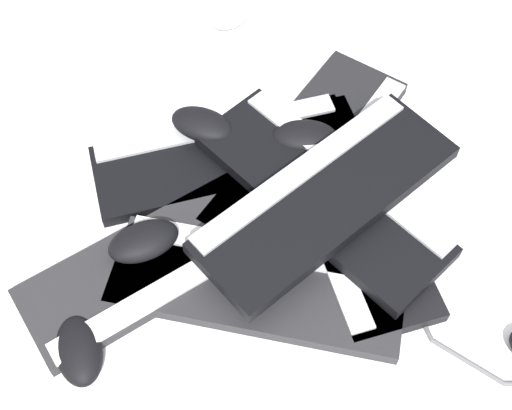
{
  "coord_description": "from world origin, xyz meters",
  "views": [
    {
      "loc": [
        -0.42,
        0.51,
        0.98
      ],
      "look_at": [
        -0.01,
        0.08,
        0.04
      ],
      "focal_mm": 50.0,
      "sensor_mm": 36.0,
      "label": 1
    }
  ],
  "objects_px": {
    "keyboard_2": "(257,285)",
    "keyboard_4": "(310,152)",
    "mouse_2": "(233,11)",
    "keyboard_6": "(325,196)",
    "mouse_6": "(143,241)",
    "keyboard_5": "(322,192)",
    "keyboard_0": "(225,156)",
    "mouse_3": "(79,350)",
    "keyboard_3": "(346,209)",
    "mouse_4": "(202,125)",
    "keyboard_1": "(163,260)",
    "mouse_0": "(304,136)"
  },
  "relations": [
    {
      "from": "keyboard_5",
      "to": "keyboard_2",
      "type": "bearing_deg",
      "value": 98.2
    },
    {
      "from": "keyboard_5",
      "to": "mouse_4",
      "type": "height_order",
      "value": "mouse_4"
    },
    {
      "from": "keyboard_4",
      "to": "mouse_2",
      "type": "bearing_deg",
      "value": -24.93
    },
    {
      "from": "keyboard_0",
      "to": "keyboard_3",
      "type": "height_order",
      "value": "same"
    },
    {
      "from": "keyboard_5",
      "to": "mouse_0",
      "type": "height_order",
      "value": "mouse_0"
    },
    {
      "from": "keyboard_2",
      "to": "keyboard_5",
      "type": "height_order",
      "value": "keyboard_5"
    },
    {
      "from": "keyboard_6",
      "to": "mouse_2",
      "type": "height_order",
      "value": "keyboard_6"
    },
    {
      "from": "keyboard_0",
      "to": "keyboard_6",
      "type": "distance_m",
      "value": 0.21
    },
    {
      "from": "keyboard_6",
      "to": "mouse_6",
      "type": "xyz_separation_m",
      "value": [
        0.16,
        0.24,
        -0.02
      ]
    },
    {
      "from": "mouse_3",
      "to": "mouse_4",
      "type": "bearing_deg",
      "value": 140.38
    },
    {
      "from": "keyboard_4",
      "to": "mouse_4",
      "type": "relative_size",
      "value": 4.17
    },
    {
      "from": "keyboard_1",
      "to": "mouse_3",
      "type": "height_order",
      "value": "mouse_3"
    },
    {
      "from": "keyboard_2",
      "to": "mouse_2",
      "type": "xyz_separation_m",
      "value": [
        0.43,
        -0.4,
        0.01
      ]
    },
    {
      "from": "keyboard_5",
      "to": "mouse_3",
      "type": "relative_size",
      "value": 4.07
    },
    {
      "from": "mouse_3",
      "to": "mouse_2",
      "type": "bearing_deg",
      "value": 146.33
    },
    {
      "from": "mouse_2",
      "to": "keyboard_1",
      "type": "bearing_deg",
      "value": 26.27
    },
    {
      "from": "keyboard_0",
      "to": "mouse_2",
      "type": "xyz_separation_m",
      "value": [
        0.23,
        -0.26,
        0.01
      ]
    },
    {
      "from": "keyboard_3",
      "to": "mouse_2",
      "type": "height_order",
      "value": "mouse_2"
    },
    {
      "from": "mouse_4",
      "to": "keyboard_3",
      "type": "bearing_deg",
      "value": -8.27
    },
    {
      "from": "keyboard_4",
      "to": "mouse_4",
      "type": "distance_m",
      "value": 0.19
    },
    {
      "from": "keyboard_6",
      "to": "mouse_4",
      "type": "height_order",
      "value": "keyboard_6"
    },
    {
      "from": "mouse_2",
      "to": "mouse_0",
      "type": "bearing_deg",
      "value": 57.14
    },
    {
      "from": "keyboard_1",
      "to": "mouse_3",
      "type": "bearing_deg",
      "value": 97.13
    },
    {
      "from": "keyboard_2",
      "to": "keyboard_4",
      "type": "xyz_separation_m",
      "value": [
        0.11,
        -0.24,
        0.0
      ]
    },
    {
      "from": "keyboard_3",
      "to": "mouse_3",
      "type": "relative_size",
      "value": 4.14
    },
    {
      "from": "mouse_0",
      "to": "keyboard_6",
      "type": "bearing_deg",
      "value": 102.39
    },
    {
      "from": "keyboard_0",
      "to": "keyboard_3",
      "type": "relative_size",
      "value": 1.0
    },
    {
      "from": "keyboard_3",
      "to": "keyboard_6",
      "type": "bearing_deg",
      "value": 62.92
    },
    {
      "from": "keyboard_1",
      "to": "keyboard_5",
      "type": "bearing_deg",
      "value": -113.77
    },
    {
      "from": "mouse_3",
      "to": "keyboard_0",
      "type": "bearing_deg",
      "value": 133.24
    },
    {
      "from": "keyboard_6",
      "to": "mouse_0",
      "type": "distance_m",
      "value": 0.14
    },
    {
      "from": "keyboard_0",
      "to": "keyboard_3",
      "type": "distance_m",
      "value": 0.23
    },
    {
      "from": "keyboard_3",
      "to": "mouse_3",
      "type": "bearing_deg",
      "value": 74.42
    },
    {
      "from": "keyboard_2",
      "to": "keyboard_4",
      "type": "height_order",
      "value": "same"
    },
    {
      "from": "keyboard_6",
      "to": "mouse_2",
      "type": "bearing_deg",
      "value": -28.99
    },
    {
      "from": "keyboard_3",
      "to": "mouse_4",
      "type": "distance_m",
      "value": 0.28
    },
    {
      "from": "keyboard_4",
      "to": "mouse_3",
      "type": "relative_size",
      "value": 4.17
    },
    {
      "from": "mouse_0",
      "to": "mouse_3",
      "type": "bearing_deg",
      "value": 48.93
    },
    {
      "from": "keyboard_3",
      "to": "keyboard_0",
      "type": "bearing_deg",
      "value": 14.78
    },
    {
      "from": "keyboard_4",
      "to": "mouse_4",
      "type": "height_order",
      "value": "mouse_4"
    },
    {
      "from": "keyboard_3",
      "to": "keyboard_4",
      "type": "relative_size",
      "value": 0.99
    },
    {
      "from": "keyboard_3",
      "to": "keyboard_5",
      "type": "xyz_separation_m",
      "value": [
        0.04,
        0.02,
        0.03
      ]
    },
    {
      "from": "keyboard_2",
      "to": "keyboard_1",
      "type": "bearing_deg",
      "value": 27.09
    },
    {
      "from": "mouse_4",
      "to": "keyboard_4",
      "type": "bearing_deg",
      "value": 14.05
    },
    {
      "from": "keyboard_5",
      "to": "mouse_2",
      "type": "bearing_deg",
      "value": -27.99
    },
    {
      "from": "keyboard_3",
      "to": "keyboard_1",
      "type": "bearing_deg",
      "value": 60.88
    },
    {
      "from": "keyboard_3",
      "to": "mouse_0",
      "type": "relative_size",
      "value": 4.14
    },
    {
      "from": "keyboard_5",
      "to": "keyboard_6",
      "type": "distance_m",
      "value": 0.04
    },
    {
      "from": "keyboard_4",
      "to": "keyboard_5",
      "type": "height_order",
      "value": "keyboard_5"
    },
    {
      "from": "mouse_3",
      "to": "mouse_6",
      "type": "xyz_separation_m",
      "value": [
        0.05,
        -0.17,
        0.03
      ]
    }
  ]
}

